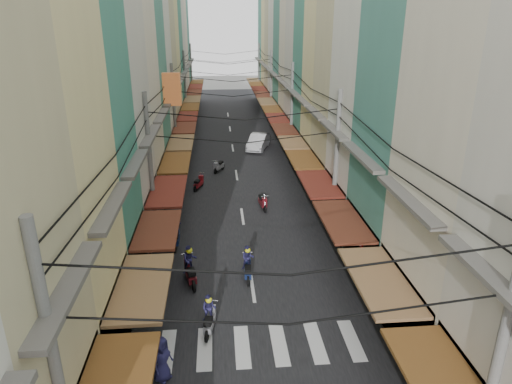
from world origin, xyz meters
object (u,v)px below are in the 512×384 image
white_car (258,149)px  bicycle (351,238)px  market_umbrella (403,258)px  traffic_sign (360,251)px

white_car → bicycle: size_ratio=3.38×
bicycle → market_umbrella: market_umbrella is taller
white_car → traffic_sign: (2.39, -23.89, 1.86)m
traffic_sign → white_car: bearing=95.7°
bicycle → traffic_sign: (-1.15, -4.91, 1.86)m
bicycle → traffic_sign: size_ratio=0.57×
white_car → market_umbrella: (3.83, -25.12, 2.12)m
bicycle → traffic_sign: traffic_sign is taller
white_car → market_umbrella: market_umbrella is taller
white_car → bicycle: bearing=-62.1°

